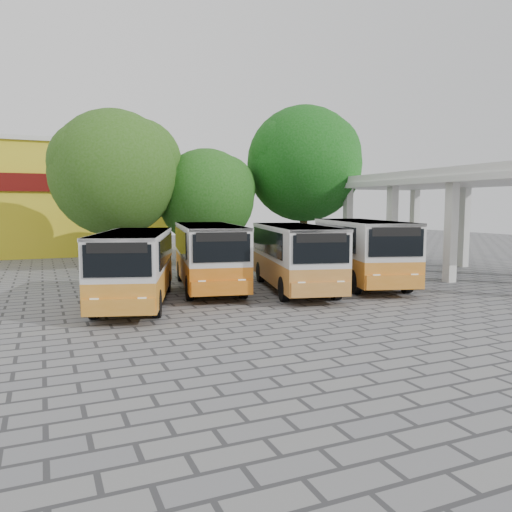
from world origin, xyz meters
name	(u,v)px	position (x,y,z in m)	size (l,w,h in m)	color
ground	(328,301)	(0.00, 0.00, 0.00)	(90.00, 90.00, 0.00)	slate
terminal_shelter	(460,181)	(10.50, 4.00, 4.91)	(6.80, 15.80, 5.40)	silver
shophouse_block	(25,199)	(-11.00, 25.99, 4.16)	(20.40, 10.40, 8.30)	gold
bus_far_left	(135,262)	(-6.84, 2.29, 1.54)	(4.32, 7.86, 2.67)	orange
bus_centre_left	(208,252)	(-3.31, 4.46, 1.62)	(3.76, 8.12, 2.80)	#CD6913
bus_centre_right	(295,253)	(0.00, 2.72, 1.61)	(4.08, 8.13, 2.78)	#C17C33
bus_far_right	(361,247)	(3.64, 3.05, 1.70)	(4.67, 8.65, 2.94)	orange
tree_left	(116,169)	(-6.02, 12.77, 5.66)	(7.37, 7.02, 8.94)	black
tree_middle	(207,194)	(-0.71, 12.70, 4.32)	(6.10, 5.81, 7.03)	#402C13
tree_right	(305,160)	(6.12, 12.99, 6.60)	(7.89, 7.51, 10.11)	#483518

